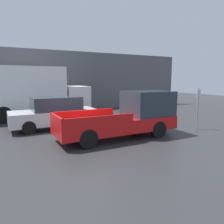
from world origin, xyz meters
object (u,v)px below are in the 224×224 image
Objects in this scene: pickup_truck at (128,116)px; delivery_truck at (29,91)px; parking_sign at (198,106)px; car at (55,113)px; newspaper_box at (40,107)px.

delivery_truck is (-3.56, 7.43, 0.92)m from pickup_truck.
pickup_truck is 2.51× the size of parking_sign.
delivery_truck is (-0.84, 3.97, 1.05)m from car.
car is 7.97m from parking_sign.
pickup_truck is 8.30m from delivery_truck.
pickup_truck is at bearing -75.67° from newspaper_box.
delivery_truck is at bearing 115.60° from pickup_truck.
pickup_truck reaches higher than car.
car is 6.33m from newspaper_box.
newspaper_box is at bearing 123.04° from parking_sign.
parking_sign is at bearing -6.73° from pickup_truck.
newspaper_box is (-6.68, 10.27, -0.77)m from parking_sign.
car is at bearing -78.04° from delivery_truck.
delivery_truck is at bearing 101.96° from car.
parking_sign is at bearing -29.82° from car.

